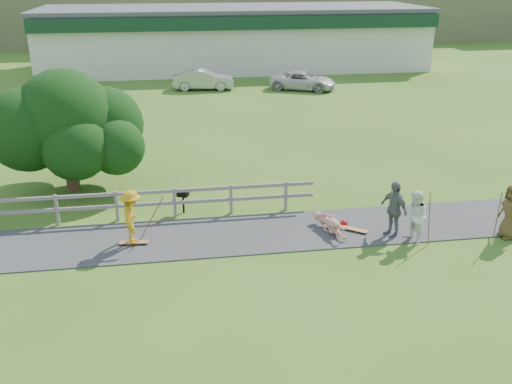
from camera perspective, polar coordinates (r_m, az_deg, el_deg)
ground at (r=17.65m, az=-1.24°, el=-6.44°), size 260.00×260.00×0.00m
path at (r=18.97m, az=-1.86°, el=-4.27°), size 34.00×3.00×0.04m
fence at (r=20.37m, az=-15.53°, el=-1.04°), size 15.05×0.10×1.10m
strip_mall at (r=51.06m, az=-2.19°, el=15.22°), size 32.50×10.75×5.10m
skater_rider at (r=18.35m, az=-12.29°, el=-2.75°), size 0.71×1.17×1.76m
skater_fallen at (r=19.19m, az=7.42°, el=-3.15°), size 1.79×0.88×0.63m
spectator_a at (r=18.78m, az=15.63°, el=-2.49°), size 0.88×1.01×1.77m
spectator_b at (r=19.08m, az=13.60°, el=-1.65°), size 0.85×1.21×1.91m
spectator_c at (r=20.20m, az=24.13°, el=-1.80°), size 0.63×0.93×1.84m
car_silver at (r=41.82m, az=-5.30°, el=11.12°), size 4.45×1.89×1.43m
car_white at (r=41.77m, az=4.72°, el=11.04°), size 5.12×3.85×1.29m
tree at (r=23.34m, az=-18.26°, el=4.54°), size 6.02×6.02×3.73m
bbq at (r=20.65m, az=-7.28°, el=-0.97°), size 0.48×0.43×0.85m
longboard_rider at (r=18.70m, az=-12.09°, el=-5.07°), size 0.93×0.30×0.10m
longboard_fallen at (r=19.44m, az=9.74°, el=-3.80°), size 0.91×0.78×0.11m
helmet at (r=19.74m, az=8.79°, el=-3.11°), size 0.25×0.25×0.25m
pole_rider at (r=18.70m, az=-10.40°, el=-2.27°), size 0.03×0.03×1.68m
pole_spec_left at (r=18.74m, az=16.93°, el=-2.57°), size 0.03×0.03×1.84m
pole_spec_right at (r=19.58m, az=22.96°, el=-2.44°), size 0.03×0.03×1.77m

